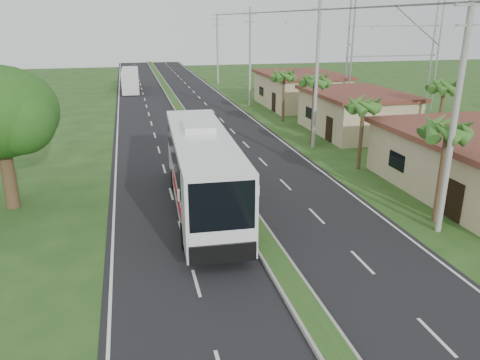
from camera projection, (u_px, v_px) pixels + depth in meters
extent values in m
plane|color=#244318|center=(283.00, 273.00, 18.78)|extent=(180.00, 180.00, 0.00)
cube|color=black|center=(203.00, 147.00, 37.17)|extent=(14.00, 160.00, 0.02)
cube|color=gray|center=(203.00, 146.00, 37.14)|extent=(1.20, 160.00, 0.17)
cube|color=#244318|center=(203.00, 145.00, 37.11)|extent=(0.95, 160.00, 0.02)
cube|color=silver|center=(117.00, 153.00, 35.70)|extent=(0.12, 160.00, 0.01)
cube|color=silver|center=(283.00, 142.00, 38.64)|extent=(0.12, 160.00, 0.01)
cube|color=tan|center=(355.00, 114.00, 41.54)|extent=(7.00, 10.00, 3.35)
cube|color=#50231C|center=(357.00, 93.00, 40.95)|extent=(7.60, 10.60, 0.32)
cube|color=tan|center=(300.00, 91.00, 54.40)|extent=(8.00, 11.00, 3.50)
cube|color=#50231C|center=(300.00, 74.00, 53.77)|extent=(8.60, 11.60, 0.32)
cylinder|color=#473321|center=(441.00, 174.00, 22.70)|extent=(0.26, 0.26, 5.00)
cylinder|color=#473321|center=(361.00, 136.00, 31.13)|extent=(0.26, 0.26, 4.60)
cylinder|color=#473321|center=(313.00, 111.00, 37.31)|extent=(0.26, 0.26, 5.40)
cylinder|color=#473321|center=(283.00, 97.00, 45.79)|extent=(0.26, 0.26, 4.80)
cylinder|color=#473321|center=(440.00, 117.00, 35.57)|extent=(0.26, 0.26, 5.20)
cylinder|color=#473321|center=(8.00, 172.00, 24.69)|extent=(0.70, 0.70, 4.00)
sphere|color=#204813|center=(20.00, 121.00, 23.09)|extent=(3.40, 3.40, 3.40)
cylinder|color=gray|center=(455.00, 118.00, 20.70)|extent=(0.28, 0.28, 11.00)
cube|color=gray|center=(472.00, 5.00, 19.17)|extent=(1.60, 0.12, 0.12)
cube|color=gray|center=(469.00, 25.00, 19.43)|extent=(1.20, 0.10, 0.10)
cylinder|color=gray|center=(317.00, 70.00, 35.25)|extent=(0.28, 0.28, 12.00)
cube|color=gray|center=(320.00, 8.00, 33.82)|extent=(1.20, 0.10, 0.10)
cube|color=gray|center=(304.00, 21.00, 33.85)|extent=(2.40, 0.10, 0.10)
cylinder|color=gray|center=(250.00, 57.00, 53.81)|extent=(0.28, 0.28, 11.00)
cube|color=gray|center=(250.00, 14.00, 52.28)|extent=(1.60, 0.12, 0.12)
cube|color=gray|center=(250.00, 22.00, 52.54)|extent=(1.20, 0.10, 0.10)
cylinder|color=gray|center=(217.00, 49.00, 72.28)|extent=(0.28, 0.28, 10.50)
cube|color=gray|center=(217.00, 19.00, 70.84)|extent=(1.60, 0.12, 0.12)
cube|color=gray|center=(217.00, 25.00, 71.10)|extent=(1.20, 0.10, 0.10)
cylinder|color=gray|center=(352.00, 57.00, 47.69)|extent=(0.18, 0.18, 12.00)
cylinder|color=gray|center=(438.00, 55.00, 49.89)|extent=(0.18, 0.18, 12.00)
cylinder|color=gray|center=(347.00, 56.00, 48.61)|extent=(0.18, 0.18, 12.00)
cylinder|color=gray|center=(432.00, 55.00, 50.81)|extent=(0.18, 0.18, 12.00)
cube|color=gray|center=(393.00, 56.00, 49.25)|extent=(10.00, 0.14, 0.14)
cube|color=gray|center=(396.00, 26.00, 48.28)|extent=(10.00, 0.14, 0.14)
cube|color=white|center=(202.00, 168.00, 24.31)|extent=(3.42, 13.79, 3.59)
cube|color=black|center=(200.00, 150.00, 24.69)|extent=(3.35, 11.05, 1.44)
cube|color=black|center=(222.00, 206.00, 17.83)|extent=(2.57, 0.25, 2.01)
cube|color=red|center=(205.00, 190.00, 23.27)|extent=(3.14, 6.04, 0.63)
cube|color=yellow|center=(202.00, 184.00, 24.95)|extent=(3.04, 3.54, 0.28)
cube|color=white|center=(198.00, 126.00, 24.94)|extent=(1.71, 2.80, 0.32)
cylinder|color=black|center=(185.00, 236.00, 20.61)|extent=(0.41, 1.20, 1.19)
cylinder|color=black|center=(242.00, 231.00, 21.08)|extent=(0.41, 1.20, 1.19)
cylinder|color=black|center=(174.00, 179.00, 28.02)|extent=(0.41, 1.20, 1.19)
cylinder|color=black|center=(217.00, 176.00, 28.49)|extent=(0.41, 1.20, 1.19)
cube|color=silver|center=(130.00, 80.00, 65.97)|extent=(2.45, 10.31, 2.86)
cube|color=black|center=(130.00, 73.00, 66.10)|extent=(2.45, 7.64, 0.97)
cube|color=orange|center=(131.00, 85.00, 65.32)|extent=(2.39, 4.96, 0.31)
cylinder|color=black|center=(123.00, 92.00, 62.22)|extent=(0.29, 0.86, 0.86)
cylinder|color=black|center=(138.00, 92.00, 62.61)|extent=(0.29, 0.86, 0.86)
cylinder|color=black|center=(124.00, 85.00, 69.65)|extent=(0.29, 0.86, 0.86)
cylinder|color=black|center=(138.00, 84.00, 70.04)|extent=(0.29, 0.86, 0.86)
imported|color=black|center=(228.00, 214.00, 23.23)|extent=(1.64, 0.99, 0.95)
imported|color=maroon|center=(228.00, 196.00, 22.93)|extent=(0.73, 0.61, 1.71)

